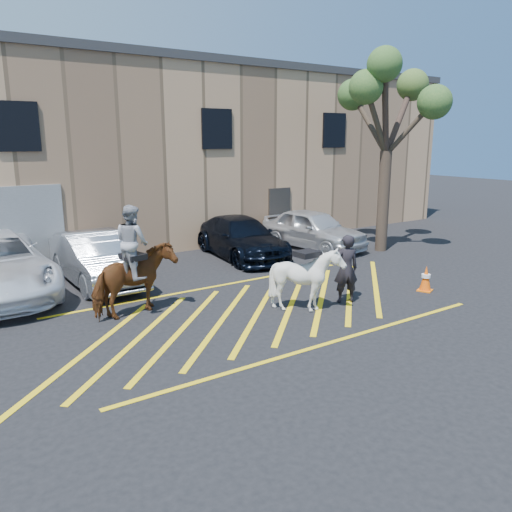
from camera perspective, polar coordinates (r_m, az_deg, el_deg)
ground at (r=12.85m, az=-0.46°, el=-5.97°), size 90.00×90.00×0.00m
car_silver_sedan at (r=15.53m, az=-17.83°, el=-0.29°), size 1.74×4.69×1.53m
car_blue_suv at (r=18.22m, az=-1.72°, el=2.12°), size 2.52×5.14×1.44m
car_white_suv at (r=19.77m, az=6.51°, el=3.08°), size 2.37×4.73×1.55m
handler at (r=13.28m, az=10.24°, el=-1.44°), size 0.78×0.66×1.82m
warehouse at (r=23.12m, az=-17.43°, el=11.21°), size 32.42×10.20×7.30m
hatching_zone at (r=12.62m, az=0.29°, el=-6.31°), size 12.60×5.12×0.01m
mounted_bay at (r=12.42m, az=-13.79°, el=-1.75°), size 2.23×1.40×2.72m
saddled_white at (r=12.50m, az=5.81°, el=-2.60°), size 1.41×1.57×1.65m
traffic_cone at (r=14.97m, az=18.84°, el=-2.44°), size 0.50×0.50×0.73m
tree at (r=19.62m, az=14.97°, el=17.08°), size 3.99×4.37×7.31m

